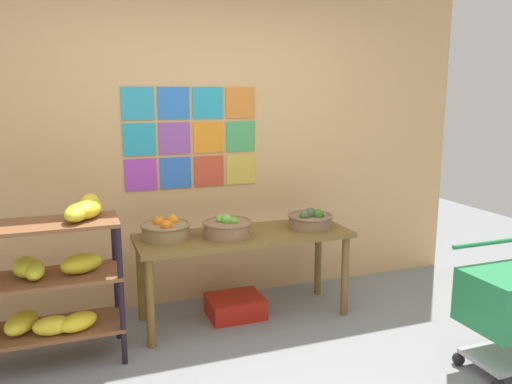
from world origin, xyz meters
The scene contains 8 objects.
back_wall_with_art centered at (0.00, 1.84, 1.41)m, with size 4.83×0.07×2.82m.
banana_shelf_unit centered at (-1.26, 1.11, 0.60)m, with size 1.03×0.46×1.09m.
display_table centered at (0.16, 1.32, 0.60)m, with size 1.65×0.58×0.69m.
fruit_basket_back_right centered at (0.01, 1.28, 0.76)m, with size 0.38×0.38×0.18m.
fruit_basket_left centered at (0.71, 1.29, 0.76)m, with size 0.36×0.36×0.17m.
fruit_basket_back_left centered at (-0.43, 1.38, 0.76)m, with size 0.37×0.37×0.17m.
produce_crate_under_table centered at (0.10, 1.37, 0.08)m, with size 0.43×0.35×0.16m, color red.
shopping_cart centered at (1.45, -0.02, 0.46)m, with size 0.54×0.48×0.79m.
Camera 1 is at (-1.07, -2.26, 1.74)m, focal length 35.75 mm.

